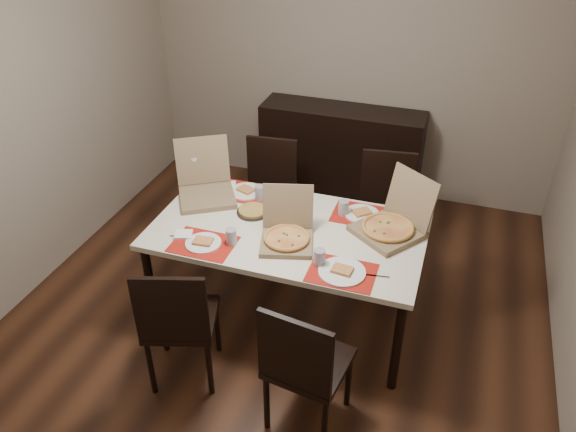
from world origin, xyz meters
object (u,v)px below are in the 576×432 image
(sideboard, at_px, (340,154))
(chair_far_right, at_px, (385,206))
(soda_bottle, at_px, (195,170))
(chair_far_left, at_px, (269,190))
(dip_bowl, at_px, (300,215))
(pizza_box_center, at_px, (287,234))
(dining_table, at_px, (288,237))
(chair_near_left, at_px, (178,320))
(chair_near_right, at_px, (304,364))

(sideboard, bearing_deg, chair_far_right, -57.07)
(chair_far_right, height_order, soda_bottle, soda_bottle)
(chair_far_left, xyz_separation_m, dip_bowl, (0.47, -0.65, 0.25))
(pizza_box_center, xyz_separation_m, soda_bottle, (-0.88, 0.49, 0.07))
(chair_far_right, distance_m, dip_bowl, 0.90)
(dining_table, distance_m, chair_far_right, 1.03)
(sideboard, relative_size, soda_bottle, 5.25)
(dining_table, bearing_deg, soda_bottle, 157.64)
(chair_near_left, bearing_deg, chair_near_right, -6.44)
(pizza_box_center, distance_m, dip_bowl, 0.31)
(chair_near_left, distance_m, chair_far_left, 1.61)
(sideboard, height_order, pizza_box_center, pizza_box_center)
(sideboard, distance_m, dip_bowl, 1.64)
(dip_bowl, bearing_deg, chair_far_left, 125.70)
(chair_far_left, distance_m, pizza_box_center, 1.10)
(sideboard, distance_m, dining_table, 1.79)
(pizza_box_center, relative_size, soda_bottle, 1.54)
(dining_table, relative_size, chair_near_right, 1.94)
(sideboard, xyz_separation_m, chair_near_right, (0.45, -2.66, 0.06))
(sideboard, relative_size, chair_far_right, 1.61)
(sideboard, xyz_separation_m, dining_table, (0.06, -1.77, 0.23))
(dining_table, relative_size, soda_bottle, 6.31)
(chair_far_right, bearing_deg, chair_far_left, -176.25)
(sideboard, height_order, chair_near_left, chair_near_left)
(sideboard, relative_size, pizza_box_center, 3.42)
(dining_table, bearing_deg, pizza_box_center, -74.49)
(chair_far_left, relative_size, soda_bottle, 3.26)
(chair_far_right, bearing_deg, dining_table, -120.55)
(chair_near_left, height_order, soda_bottle, soda_bottle)
(sideboard, xyz_separation_m, soda_bottle, (-0.78, -1.42, 0.42))
(chair_near_left, height_order, pizza_box_center, pizza_box_center)
(chair_far_left, relative_size, dip_bowl, 8.57)
(chair_near_right, bearing_deg, chair_far_left, 115.79)
(sideboard, relative_size, chair_near_left, 1.61)
(soda_bottle, bearing_deg, dip_bowl, -11.81)
(chair_near_right, bearing_deg, dip_bowl, 108.69)
(chair_far_right, bearing_deg, sideboard, 122.93)
(sideboard, bearing_deg, dining_table, -87.99)
(chair_far_right, distance_m, pizza_box_center, 1.16)
(sideboard, xyz_separation_m, chair_near_left, (-0.37, -2.56, 0.06))
(sideboard, distance_m, chair_far_right, 1.07)
(chair_near_left, bearing_deg, pizza_box_center, 54.72)
(pizza_box_center, bearing_deg, chair_far_left, 116.50)
(sideboard, distance_m, chair_near_right, 2.69)
(pizza_box_center, bearing_deg, chair_far_right, 64.72)
(dip_bowl, bearing_deg, sideboard, 93.28)
(chair_near_right, xyz_separation_m, soda_bottle, (-1.23, 1.24, 0.36))
(chair_near_right, xyz_separation_m, chair_far_left, (-0.82, 1.70, 0.00))
(sideboard, height_order, dining_table, sideboard)
(dining_table, distance_m, soda_bottle, 0.93)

